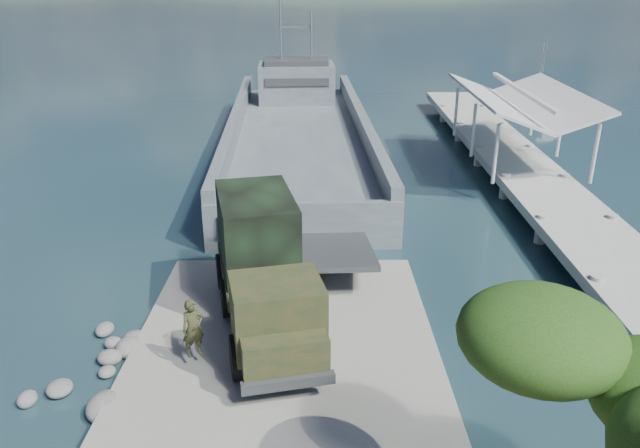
{
  "coord_description": "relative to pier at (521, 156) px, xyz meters",
  "views": [
    {
      "loc": [
        1.06,
        -16.35,
        12.04
      ],
      "look_at": [
        1.18,
        6.0,
        2.65
      ],
      "focal_mm": 35.0,
      "sensor_mm": 36.0,
      "label": 1
    }
  ],
  "objects": [
    {
      "name": "shoreline_rocks",
      "position": [
        -19.2,
        -18.27,
        -1.6
      ],
      "size": [
        3.2,
        5.6,
        0.9
      ],
      "primitive_type": null,
      "color": "#4F4F4D",
      "rests_on": "ground"
    },
    {
      "name": "soldier",
      "position": [
        -15.71,
        -18.95,
        -0.16
      ],
      "size": [
        0.82,
        0.73,
        1.87
      ],
      "primitive_type": "imported",
      "rotation": [
        0.0,
        0.0,
        0.52
      ],
      "color": "#1E301A",
      "rests_on": "boat_ramp"
    },
    {
      "name": "military_truck",
      "position": [
        -13.76,
        -16.21,
        0.92
      ],
      "size": [
        4.46,
        9.12,
        4.07
      ],
      "rotation": [
        0.0,
        0.0,
        0.21
      ],
      "color": "black",
      "rests_on": "boat_ramp"
    },
    {
      "name": "ground",
      "position": [
        -13.0,
        -18.77,
        -1.6
      ],
      "size": [
        1400.0,
        1400.0,
        0.0
      ],
      "primitive_type": "plane",
      "color": "#1B3842",
      "rests_on": "ground"
    },
    {
      "name": "landing_craft",
      "position": [
        -13.13,
        5.09,
        -0.75
      ],
      "size": [
        10.13,
        35.31,
        10.39
      ],
      "rotation": [
        0.0,
        0.0,
        0.04
      ],
      "color": "#4C5359",
      "rests_on": "ground"
    },
    {
      "name": "sailboat_near",
      "position": [
        5.97,
        14.77,
        -1.24
      ],
      "size": [
        2.41,
        5.66,
        6.67
      ],
      "rotation": [
        0.0,
        0.0,
        0.15
      ],
      "color": "silver",
      "rests_on": "ground"
    },
    {
      "name": "boat_ramp",
      "position": [
        -13.0,
        -19.77,
        -1.35
      ],
      "size": [
        10.0,
        18.0,
        0.5
      ],
      "primitive_type": "cube",
      "color": "gray",
      "rests_on": "ground"
    },
    {
      "name": "sailboat_far",
      "position": [
        6.44,
        16.85,
        -1.27
      ],
      "size": [
        3.27,
        5.29,
        6.21
      ],
      "rotation": [
        0.0,
        0.0,
        -0.38
      ],
      "color": "silver",
      "rests_on": "ground"
    },
    {
      "name": "pier",
      "position": [
        0.0,
        0.0,
        0.0
      ],
      "size": [
        6.4,
        44.0,
        6.1
      ],
      "color": "gray",
      "rests_on": "ground"
    }
  ]
}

